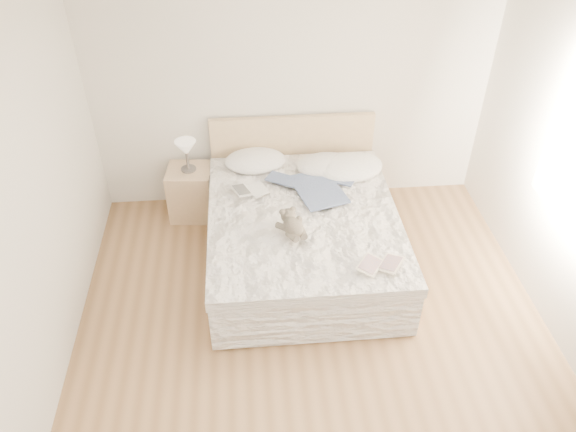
% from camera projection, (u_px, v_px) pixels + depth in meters
% --- Properties ---
extents(floor, '(4.00, 4.50, 0.00)m').
position_uv_depth(floor, '(317.00, 354.00, 4.58)').
color(floor, brown).
rests_on(floor, ground).
extents(ceiling, '(4.00, 4.50, 0.00)m').
position_uv_depth(ceiling, '(334.00, 24.00, 2.91)').
color(ceiling, white).
rests_on(ceiling, ground).
extents(wall_back, '(4.00, 0.02, 2.70)m').
position_uv_depth(wall_back, '(292.00, 82.00, 5.51)').
color(wall_back, beige).
rests_on(wall_back, ground).
extents(wall_left, '(0.02, 4.50, 2.70)m').
position_uv_depth(wall_left, '(16.00, 243.00, 3.61)').
color(wall_left, beige).
rests_on(wall_left, ground).
extents(bed, '(1.72, 2.14, 1.00)m').
position_uv_depth(bed, '(302.00, 232.00, 5.32)').
color(bed, tan).
rests_on(bed, floor).
extents(nightstand, '(0.48, 0.44, 0.56)m').
position_uv_depth(nightstand, '(191.00, 192.00, 5.87)').
color(nightstand, tan).
rests_on(nightstand, floor).
extents(table_lamp, '(0.23, 0.23, 0.33)m').
position_uv_depth(table_lamp, '(186.00, 150.00, 5.56)').
color(table_lamp, '#47423E').
rests_on(table_lamp, nightstand).
extents(pillow_left, '(0.64, 0.46, 0.19)m').
position_uv_depth(pillow_left, '(255.00, 161.00, 5.69)').
color(pillow_left, white).
rests_on(pillow_left, bed).
extents(pillow_middle, '(0.63, 0.50, 0.17)m').
position_uv_depth(pillow_middle, '(324.00, 165.00, 5.63)').
color(pillow_middle, silver).
rests_on(pillow_middle, bed).
extents(pillow_right, '(0.76, 0.62, 0.20)m').
position_uv_depth(pillow_right, '(351.00, 167.00, 5.59)').
color(pillow_right, white).
rests_on(pillow_right, bed).
extents(blouse, '(0.80, 0.83, 0.03)m').
position_uv_depth(blouse, '(318.00, 189.00, 5.32)').
color(blouse, '#374465').
rests_on(blouse, bed).
extents(photo_book, '(0.38, 0.33, 0.02)m').
position_uv_depth(photo_book, '(250.00, 190.00, 5.30)').
color(photo_book, silver).
rests_on(photo_book, bed).
extents(childrens_book, '(0.41, 0.39, 0.02)m').
position_uv_depth(childrens_book, '(380.00, 265.00, 4.49)').
color(childrens_book, beige).
rests_on(childrens_book, bed).
extents(teddy_bear, '(0.31, 0.36, 0.16)m').
position_uv_depth(teddy_bear, '(293.00, 232.00, 4.78)').
color(teddy_bear, brown).
rests_on(teddy_bear, bed).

